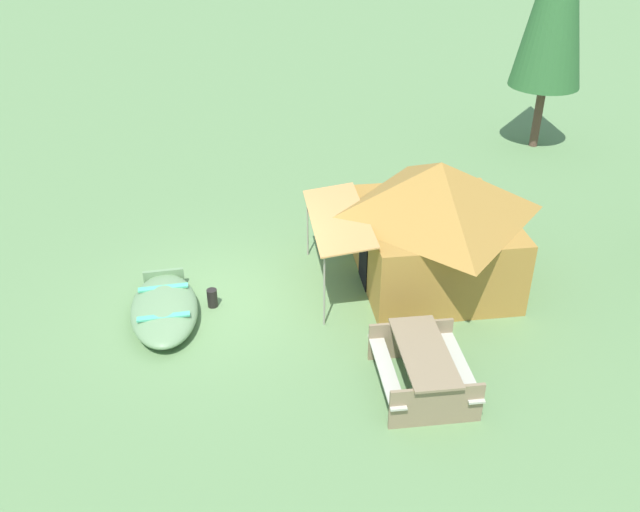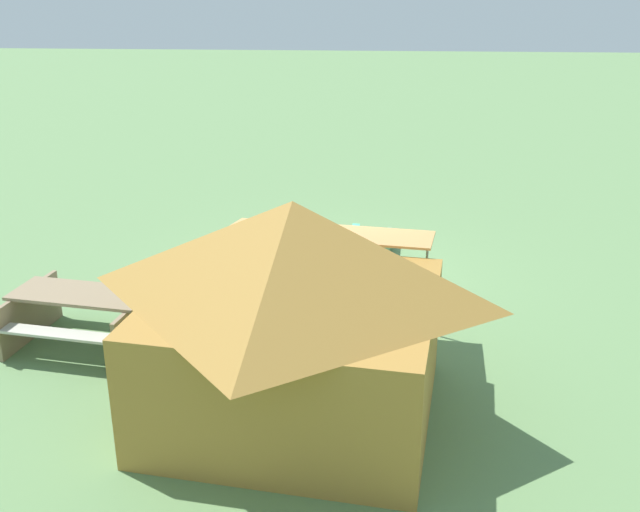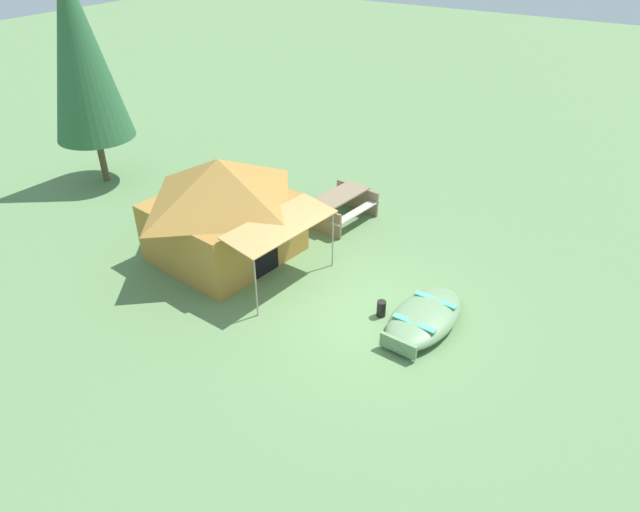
# 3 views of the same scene
# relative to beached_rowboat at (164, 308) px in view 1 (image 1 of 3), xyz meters

# --- Properties ---
(ground_plane) EXTENTS (80.00, 80.00, 0.00)m
(ground_plane) POSITION_rel_beached_rowboat_xyz_m (-0.24, 1.22, -0.22)
(ground_plane) COLOR #638854
(beached_rowboat) EXTENTS (2.54, 1.43, 0.43)m
(beached_rowboat) POSITION_rel_beached_rowboat_xyz_m (0.00, 0.00, 0.00)
(beached_rowboat) COLOR #698C60
(beached_rowboat) RESTS_ON ground_plane
(canvas_cabin_tent) EXTENTS (3.75, 4.45, 2.61)m
(canvas_cabin_tent) POSITION_rel_beached_rowboat_xyz_m (0.05, 5.44, 1.13)
(canvas_cabin_tent) COLOR #AA7934
(canvas_cabin_tent) RESTS_ON ground_plane
(picnic_table) EXTENTS (2.08, 1.73, 0.78)m
(picnic_table) POSITION_rel_beached_rowboat_xyz_m (3.15, 3.93, 0.27)
(picnic_table) COLOR #8B7558
(picnic_table) RESTS_ON ground_plane
(cooler_box) EXTENTS (0.61, 0.53, 0.35)m
(cooler_box) POSITION_rel_beached_rowboat_xyz_m (0.07, 4.41, -0.05)
(cooler_box) COLOR silver
(cooler_box) RESTS_ON ground_plane
(fuel_can) EXTENTS (0.23, 0.23, 0.38)m
(fuel_can) POSITION_rel_beached_rowboat_xyz_m (-0.16, 0.93, -0.03)
(fuel_can) COLOR black
(fuel_can) RESTS_ON ground_plane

